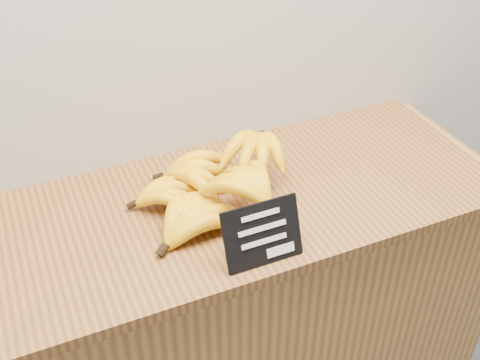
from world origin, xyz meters
name	(u,v)px	position (x,y,z in m)	size (l,w,h in m)	color
counter	(233,329)	(-0.18, 2.75, 0.45)	(1.43, 0.50, 0.90)	#AA7636
counter_top	(232,203)	(-0.18, 2.75, 0.92)	(1.31, 0.54, 0.03)	brown
chalkboard_sign	(262,234)	(-0.20, 2.54, 1.00)	(0.17, 0.01, 0.14)	black
banana_pile	(213,182)	(-0.23, 2.76, 0.98)	(0.46, 0.37, 0.12)	yellow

